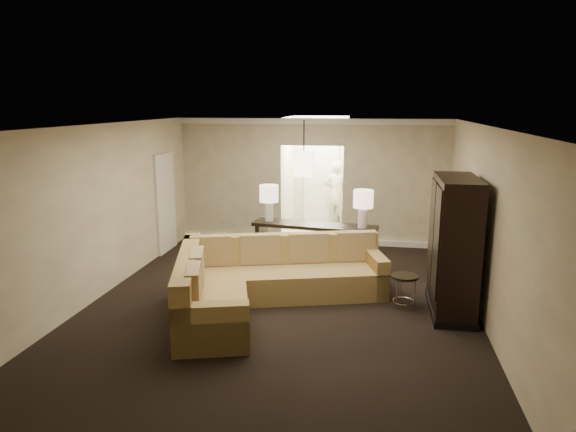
% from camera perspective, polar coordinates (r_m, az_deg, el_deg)
% --- Properties ---
extents(ground, '(8.00, 8.00, 0.00)m').
position_cam_1_polar(ground, '(8.07, -1.04, -10.34)').
color(ground, black).
rests_on(ground, ground).
extents(wall_back, '(6.00, 0.04, 2.80)m').
position_cam_1_polar(wall_back, '(11.52, 2.64, 3.84)').
color(wall_back, beige).
rests_on(wall_back, ground).
extents(wall_front, '(6.00, 0.04, 2.80)m').
position_cam_1_polar(wall_front, '(3.98, -12.22, -13.56)').
color(wall_front, beige).
rests_on(wall_front, ground).
extents(wall_left, '(0.04, 8.00, 2.80)m').
position_cam_1_polar(wall_left, '(8.70, -20.89, 0.19)').
color(wall_left, beige).
rests_on(wall_left, ground).
extents(wall_right, '(0.04, 8.00, 2.80)m').
position_cam_1_polar(wall_right, '(7.68, 21.50, -1.42)').
color(wall_right, beige).
rests_on(wall_right, ground).
extents(ceiling, '(6.00, 8.00, 0.02)m').
position_cam_1_polar(ceiling, '(7.44, -1.13, 9.95)').
color(ceiling, silver).
rests_on(ceiling, wall_back).
extents(crown_molding, '(6.00, 0.10, 0.12)m').
position_cam_1_polar(crown_molding, '(11.35, 2.68, 10.45)').
color(crown_molding, white).
rests_on(crown_molding, wall_back).
extents(baseboard, '(6.00, 0.10, 0.12)m').
position_cam_1_polar(baseboard, '(11.75, 2.55, -2.67)').
color(baseboard, white).
rests_on(baseboard, ground).
extents(side_door, '(0.05, 0.90, 2.10)m').
position_cam_1_polar(side_door, '(11.20, -13.43, 1.44)').
color(side_door, white).
rests_on(side_door, ground).
extents(foyer, '(1.44, 2.02, 2.80)m').
position_cam_1_polar(foyer, '(12.85, 3.38, 4.28)').
color(foyer, beige).
rests_on(foyer, ground).
extents(sectional_sofa, '(3.45, 3.32, 0.98)m').
position_cam_1_polar(sectional_sofa, '(8.12, -2.87, -7.24)').
color(sectional_sofa, brown).
rests_on(sectional_sofa, ground).
extents(coffee_table, '(1.15, 1.15, 0.40)m').
position_cam_1_polar(coffee_table, '(8.83, 4.66, -6.96)').
color(coffee_table, silver).
rests_on(coffee_table, ground).
extents(console_table, '(2.39, 0.86, 0.90)m').
position_cam_1_polar(console_table, '(9.72, 2.94, -2.99)').
color(console_table, black).
rests_on(console_table, ground).
extents(armoire, '(0.62, 1.44, 2.07)m').
position_cam_1_polar(armoire, '(8.08, 17.88, -3.48)').
color(armoire, black).
rests_on(armoire, ground).
extents(drink_table, '(0.42, 0.42, 0.52)m').
position_cam_1_polar(drink_table, '(8.23, 12.80, -7.42)').
color(drink_table, black).
rests_on(drink_table, ground).
extents(table_lamp_left, '(0.36, 0.36, 0.69)m').
position_cam_1_polar(table_lamp_left, '(9.80, -2.13, 2.11)').
color(table_lamp_left, silver).
rests_on(table_lamp_left, console_table).
extents(table_lamp_right, '(0.36, 0.36, 0.69)m').
position_cam_1_polar(table_lamp_right, '(9.34, 8.36, 1.47)').
color(table_lamp_right, silver).
rests_on(table_lamp_right, console_table).
extents(pendant_light, '(0.38, 0.38, 1.09)m').
position_cam_1_polar(pendant_light, '(10.17, 1.76, 5.83)').
color(pendant_light, black).
rests_on(pendant_light, ceiling).
extents(person, '(0.78, 0.62, 1.89)m').
position_cam_1_polar(person, '(13.12, 5.44, 2.84)').
color(person, '#EEE6C9').
rests_on(person, ground).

